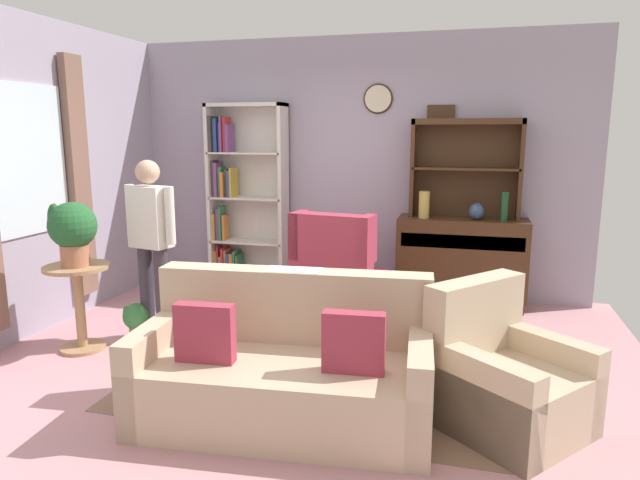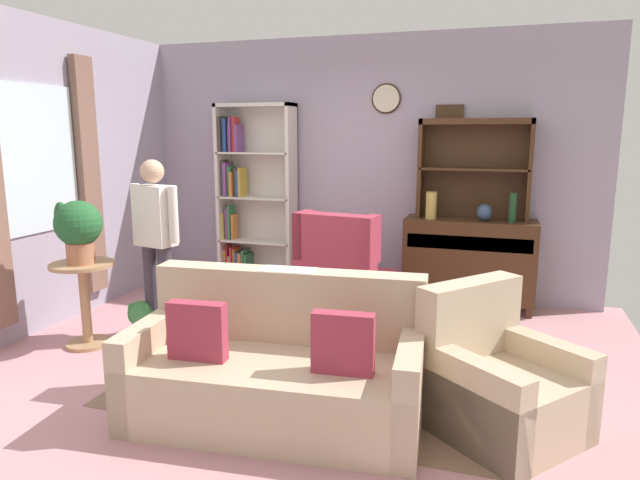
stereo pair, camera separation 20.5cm
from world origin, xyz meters
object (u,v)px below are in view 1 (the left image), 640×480
(wingback_chair, at_px, (339,279))
(sideboard, at_px, (461,258))
(vase_tall, at_px, (424,205))
(potted_plant_small, at_px, (137,318))
(sideboard_hutch, at_px, (466,155))
(potted_plant_large, at_px, (72,229))
(bookshelf, at_px, (241,200))
(coffee_table, at_px, (352,326))
(person_reading, at_px, (151,237))
(book_stack, at_px, (336,314))
(vase_round, at_px, (477,211))
(couch_floral, at_px, (285,371))
(armchair_floral, at_px, (505,382))
(bottle_wine, at_px, (504,207))
(plant_stand, at_px, (79,298))

(wingback_chair, bearing_deg, sideboard, 32.69)
(vase_tall, xyz_separation_m, potted_plant_small, (-2.32, -1.66, -0.87))
(sideboard_hutch, xyz_separation_m, potted_plant_large, (-3.01, -2.21, -0.54))
(sideboard, bearing_deg, sideboard_hutch, 90.00)
(wingback_chair, relative_size, potted_plant_large, 2.01)
(bookshelf, relative_size, wingback_chair, 2.00)
(potted_plant_large, xyz_separation_m, coffee_table, (2.25, 0.19, -0.67))
(person_reading, height_order, book_stack, person_reading)
(vase_round, xyz_separation_m, couch_floral, (-1.14, -2.66, -0.69))
(bookshelf, distance_m, vase_tall, 2.08)
(vase_round, height_order, person_reading, person_reading)
(vase_tall, bearing_deg, vase_round, 1.49)
(sideboard_hutch, distance_m, vase_tall, 0.66)
(armchair_floral, bearing_deg, book_stack, 155.00)
(bookshelf, distance_m, bottle_wine, 2.86)
(potted_plant_large, relative_size, book_stack, 2.42)
(sideboard, relative_size, potted_plant_small, 4.07)
(bookshelf, xyz_separation_m, person_reading, (-0.09, -1.77, -0.12))
(potted_plant_large, xyz_separation_m, person_reading, (0.45, 0.42, -0.12))
(couch_floral, distance_m, wingback_chair, 2.01)
(couch_floral, relative_size, potted_plant_small, 5.84)
(sideboard, relative_size, coffee_table, 1.62)
(sideboard_hutch, xyz_separation_m, potted_plant_small, (-2.71, -1.85, -1.37))
(plant_stand, bearing_deg, armchair_floral, -6.71)
(wingback_chair, height_order, coffee_table, wingback_chair)
(vase_round, distance_m, wingback_chair, 1.55)
(wingback_chair, xyz_separation_m, person_reading, (-1.42, -0.96, 0.52))
(vase_round, xyz_separation_m, potted_plant_large, (-3.14, -2.03, 0.02))
(potted_plant_small, distance_m, book_stack, 1.86)
(person_reading, bearing_deg, armchair_floral, -15.30)
(vase_round, height_order, couch_floral, vase_round)
(plant_stand, bearing_deg, bottle_wine, 30.32)
(bottle_wine, height_order, plant_stand, bottle_wine)
(couch_floral, xyz_separation_m, wingback_chair, (-0.12, 2.00, 0.07))
(vase_round, relative_size, potted_plant_small, 0.53)
(wingback_chair, xyz_separation_m, coffee_table, (0.38, -1.19, -0.03))
(couch_floral, bearing_deg, person_reading, 146.01)
(sideboard, distance_m, potted_plant_large, 3.70)
(sideboard, distance_m, vase_round, 0.52)
(sideboard_hutch, xyz_separation_m, plant_stand, (-3.01, -2.19, -1.12))
(coffee_table, bearing_deg, sideboard_hutch, 69.63)
(armchair_floral, bearing_deg, vase_round, 94.55)
(potted_plant_small, bearing_deg, vase_tall, 35.62)
(vase_tall, distance_m, potted_plant_small, 2.98)
(wingback_chair, height_order, plant_stand, wingback_chair)
(vase_tall, xyz_separation_m, person_reading, (-2.16, -1.60, -0.15))
(couch_floral, distance_m, coffee_table, 0.85)
(book_stack, bearing_deg, person_reading, 172.21)
(bookshelf, bearing_deg, couch_floral, -62.56)
(bookshelf, relative_size, vase_tall, 7.64)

